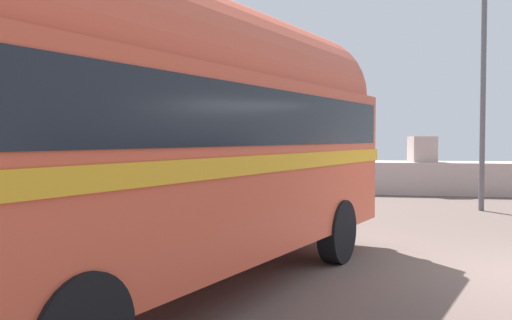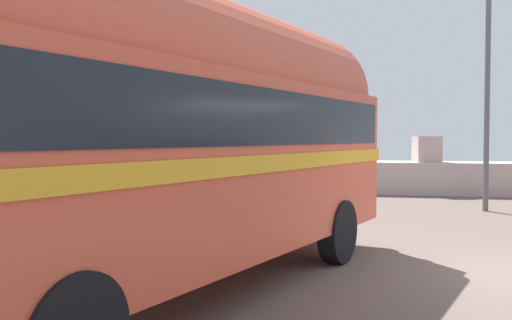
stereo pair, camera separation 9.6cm
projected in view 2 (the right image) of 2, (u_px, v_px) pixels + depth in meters
breakwater at (446, 175)px, 19.17m from camera, size 31.36×2.39×2.41m
vintage_coach at (172, 127)px, 6.77m from camera, size 4.95×8.90×3.70m
lamp_post at (486, 77)px, 14.65m from camera, size 0.44×1.15×6.20m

